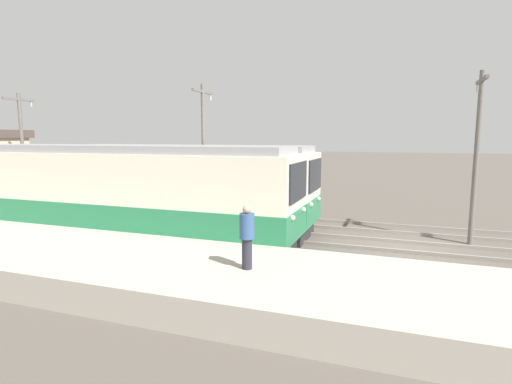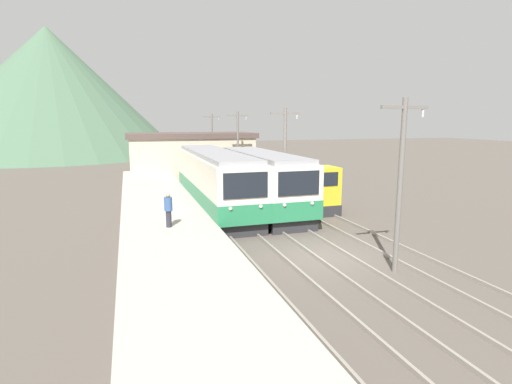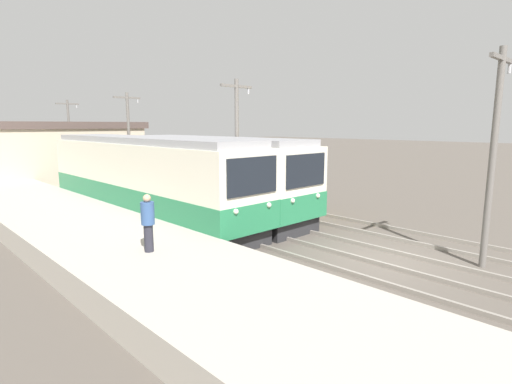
% 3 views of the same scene
% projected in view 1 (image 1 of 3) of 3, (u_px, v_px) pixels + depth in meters
% --- Properties ---
extents(ground_plane, '(200.00, 200.00, 0.00)m').
position_uv_depth(ground_plane, '(405.00, 250.00, 14.88)').
color(ground_plane, '#564F47').
extents(platform_left, '(4.50, 54.00, 0.83)m').
position_uv_depth(platform_left, '(410.00, 305.00, 8.99)').
color(platform_left, '#ADA599').
rests_on(platform_left, ground).
extents(track_left, '(1.54, 60.00, 0.14)m').
position_uv_depth(track_left, '(406.00, 270.00, 12.44)').
color(track_left, gray).
rests_on(track_left, ground).
extents(track_center, '(1.54, 60.00, 0.14)m').
position_uv_depth(track_center, '(405.00, 247.00, 15.05)').
color(track_center, gray).
rests_on(track_center, ground).
extents(track_right, '(1.54, 60.00, 0.14)m').
position_uv_depth(track_right, '(404.00, 229.00, 17.86)').
color(track_right, gray).
rests_on(track_right, ground).
extents(commuter_train_left, '(2.84, 14.77, 3.86)m').
position_uv_depth(commuter_train_left, '(117.00, 198.00, 15.79)').
color(commuter_train_left, '#28282B').
rests_on(commuter_train_left, ground).
extents(commuter_train_center, '(2.84, 11.83, 3.82)m').
position_uv_depth(commuter_train_center, '(186.00, 191.00, 17.92)').
color(commuter_train_center, '#28282B').
rests_on(commuter_train_center, ground).
extents(shunting_locomotive, '(2.40, 5.79, 3.00)m').
position_uv_depth(shunting_locomotive, '(222.00, 195.00, 20.66)').
color(shunting_locomotive, '#28282B').
rests_on(shunting_locomotive, ground).
extents(catenary_mast_near, '(2.00, 0.20, 6.63)m').
position_uv_depth(catenary_mast_near, '(477.00, 151.00, 15.18)').
color(catenary_mast_near, slate).
rests_on(catenary_mast_near, ground).
extents(catenary_mast_mid, '(2.00, 0.20, 6.63)m').
position_uv_depth(catenary_mast_mid, '(204.00, 148.00, 19.01)').
color(catenary_mast_mid, slate).
rests_on(catenary_mast_mid, ground).
extents(catenary_mast_far, '(2.00, 0.20, 6.63)m').
position_uv_depth(catenary_mast_far, '(23.00, 147.00, 22.84)').
color(catenary_mast_far, slate).
rests_on(catenary_mast_far, ground).
extents(person_on_platform, '(0.38, 0.38, 1.66)m').
position_uv_depth(person_on_platform, '(247.00, 234.00, 10.09)').
color(person_on_platform, '#282833').
rests_on(person_on_platform, platform_left).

